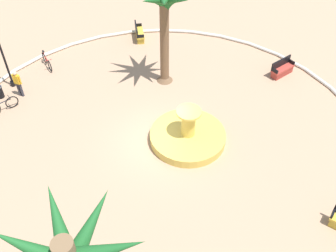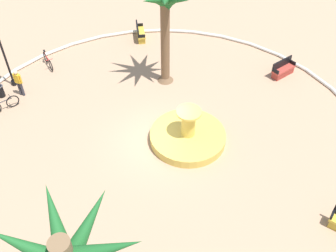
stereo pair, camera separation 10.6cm
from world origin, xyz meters
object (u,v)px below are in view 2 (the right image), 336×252
at_px(bicycle_by_lamppost, 48,61).
at_px(trash_bin, 0,91).
at_px(fountain, 188,136).
at_px(palm_tree_by_curb, 165,10).
at_px(bench_north, 283,70).
at_px(lamppost, 1,47).
at_px(person_cyclist_photo, 19,82).
at_px(bicycle_red_frame, 4,105).
at_px(bench_east, 140,34).

bearing_deg(bicycle_by_lamppost, trash_bin, -0.66).
relative_size(fountain, palm_tree_by_curb, 0.63).
bearing_deg(fountain, bench_north, 166.54).
height_order(lamppost, person_cyclist_photo, lamppost).
xyz_separation_m(palm_tree_by_curb, bicycle_by_lamppost, (2.79, -6.82, -4.12)).
xyz_separation_m(bench_north, lamppost, (9.60, -12.68, 2.22)).
xyz_separation_m(lamppost, bicycle_red_frame, (1.78, 1.38, -2.18)).
bearing_deg(person_cyclist_photo, bench_north, 130.79).
bearing_deg(bench_north, bicycle_by_lamppost, -60.09).
bearing_deg(trash_bin, bicycle_red_frame, 58.82).
xyz_separation_m(fountain, bicycle_by_lamppost, (-0.70, -10.52, 0.09)).
bearing_deg(bench_north, lamppost, -52.86).
bearing_deg(person_cyclist_photo, palm_tree_by_curb, 133.27).
relative_size(bicycle_red_frame, person_cyclist_photo, 1.00).
distance_m(palm_tree_by_curb, bench_east, 6.52).
xyz_separation_m(bench_east, bicycle_by_lamppost, (5.77, -2.79, 0.04)).
height_order(lamppost, bicycle_red_frame, lamppost).
xyz_separation_m(bench_north, person_cyclist_photo, (9.96, -11.54, 0.58)).
bearing_deg(person_cyclist_photo, trash_bin, -50.37).
height_order(bench_north, trash_bin, bench_north).
bearing_deg(fountain, bicycle_by_lamppost, -93.81).
bearing_deg(lamppost, trash_bin, 12.81).
height_order(bench_east, trash_bin, bench_east).
distance_m(palm_tree_by_curb, bicycle_red_frame, 9.97).
distance_m(fountain, trash_bin, 10.94).
height_order(palm_tree_by_curb, lamppost, palm_tree_by_curb).
bearing_deg(lamppost, fountain, 99.34).
bearing_deg(palm_tree_by_curb, person_cyclist_photo, -46.73).
height_order(palm_tree_by_curb, bench_east, palm_tree_by_curb).
xyz_separation_m(palm_tree_by_curb, trash_bin, (6.36, -6.86, -4.12)).
height_order(lamppost, trash_bin, lamppost).
bearing_deg(bicycle_by_lamppost, bicycle_red_frame, 14.42).
bearing_deg(person_cyclist_photo, bench_east, 167.28).
relative_size(palm_tree_by_curb, trash_bin, 8.13).
bearing_deg(fountain, trash_bin, -74.80).
bearing_deg(lamppost, palm_tree_by_curb, 126.53).
bearing_deg(trash_bin, lamppost, -167.19).
distance_m(fountain, bench_east, 10.08).
bearing_deg(bicycle_red_frame, fountain, 110.68).
height_order(fountain, palm_tree_by_curb, palm_tree_by_curb).
distance_m(fountain, bicycle_red_frame, 10.07).
distance_m(bench_north, bicycle_red_frame, 16.04).
bearing_deg(bench_east, bench_north, 98.02).
distance_m(bench_east, bicycle_red_frame, 10.17).
distance_m(lamppost, person_cyclist_photo, 2.02).
xyz_separation_m(lamppost, person_cyclist_photo, (0.36, 1.13, -1.63)).
bearing_deg(bicycle_by_lamppost, bench_east, 154.22).
relative_size(fountain, lamppost, 0.86).
xyz_separation_m(fountain, bench_north, (-7.83, 1.87, 0.06)).
height_order(fountain, trash_bin, fountain).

